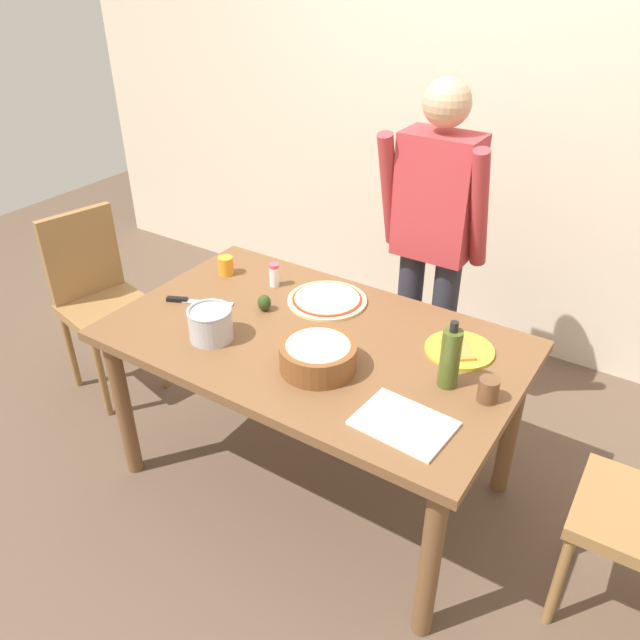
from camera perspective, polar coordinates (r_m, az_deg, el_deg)
The scene contains 16 objects.
ground at distance 2.94m, azimuth -0.55°, elevation -14.00°, with size 8.00×8.00×0.00m, color brown.
wall_back at distance 3.59m, azimuth 14.31°, elevation 17.79°, with size 5.60×0.10×2.60m, color beige.
dining_table at distance 2.51m, azimuth -0.62°, elevation -3.25°, with size 1.60×0.96×0.76m.
person_cook at distance 2.90m, azimuth 10.20°, elevation 7.48°, with size 0.49×0.25×1.62m.
chair_wooden_left at distance 3.39m, azimuth -19.39°, elevation 2.25°, with size 0.48×0.48×0.95m.
pizza_raw_on_board at distance 2.69m, azimuth 0.65°, elevation 1.84°, with size 0.34×0.34×0.02m.
plate_with_slice at distance 2.42m, azimuth 12.47°, elevation -2.65°, with size 0.26×0.26×0.02m.
popcorn_bowl at distance 2.25m, azimuth -0.18°, elevation -3.07°, with size 0.28×0.28×0.11m.
olive_oil_bottle at distance 2.19m, azimuth 11.72°, elevation -3.33°, with size 0.07×0.07×0.26m.
steel_pot at distance 2.45m, azimuth -9.87°, elevation -0.31°, with size 0.17×0.17×0.13m.
cup_orange at distance 2.93m, azimuth -8.51°, elevation 4.88°, with size 0.07×0.07×0.09m, color orange.
cup_small_brown at distance 2.19m, azimuth 14.98°, elevation -6.12°, with size 0.07×0.07×0.09m, color brown.
salt_shaker at distance 2.80m, azimuth -4.15°, elevation 4.09°, with size 0.04×0.04×0.11m.
cutting_board_white at distance 2.06m, azimuth 7.58°, elevation -9.25°, with size 0.30×0.22×0.01m, color white.
chef_knife at distance 2.74m, azimuth -11.55°, elevation 1.70°, with size 0.27×0.14×0.02m.
avocado at distance 2.62m, azimuth -5.06°, elevation 1.57°, with size 0.06×0.06×0.07m, color #2D4219.
Camera 1 is at (1.15, -1.71, 2.10)m, focal length 35.39 mm.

